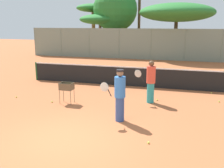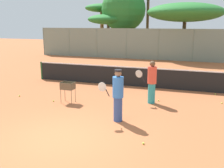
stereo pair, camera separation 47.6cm
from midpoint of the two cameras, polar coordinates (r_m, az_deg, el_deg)
ground_plane at (r=8.08m, az=-9.50°, el=-11.75°), size 80.00×80.00×0.00m
tennis_net at (r=14.27m, az=4.05°, el=1.81°), size 10.81×0.10×1.07m
back_fence at (r=24.52m, az=10.61°, el=8.46°), size 24.32×0.08×2.84m
tree_1 at (r=28.81m, az=-0.34°, el=13.85°), size 4.38×4.38×4.25m
tree_3 at (r=28.93m, az=3.00°, el=15.86°), size 4.70×4.70×7.07m
tree_4 at (r=26.20m, az=16.17°, el=14.73°), size 7.05×7.05×5.17m
tree_5 at (r=31.01m, az=-1.77°, el=15.97°), size 3.82×3.82×5.46m
player_white_outfit at (r=11.24m, az=9.84°, el=0.48°), size 0.93×0.38×1.83m
player_red_cap at (r=9.04m, az=2.77°, el=-2.38°), size 0.83×0.61×1.84m
ball_cart at (r=11.32m, az=-8.40°, el=-0.76°), size 0.56×0.41×0.90m
tennis_ball_0 at (r=7.72m, az=8.65°, el=-12.67°), size 0.07×0.07×0.07m
tennis_ball_1 at (r=12.23m, az=23.84°, el=-3.82°), size 0.07×0.07×0.07m
tennis_ball_2 at (r=12.96m, az=-18.54°, el=-2.44°), size 0.07×0.07×0.07m
tennis_ball_3 at (r=11.79m, az=11.24°, el=-3.53°), size 0.07×0.07×0.07m
tennis_ball_4 at (r=13.58m, az=22.51°, el=-2.06°), size 0.07×0.07×0.07m
tennis_ball_5 at (r=11.73m, az=-11.49°, el=-3.63°), size 0.07×0.07×0.07m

